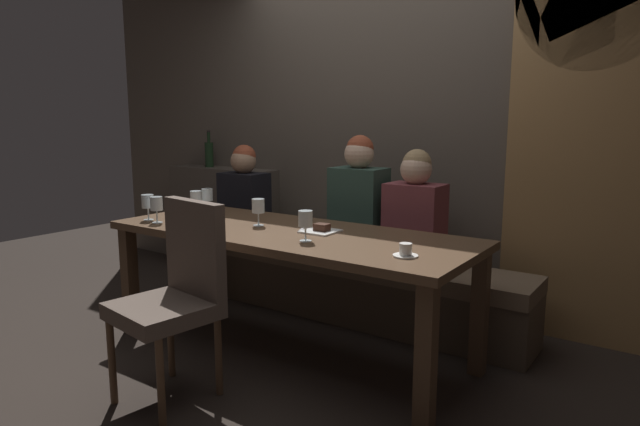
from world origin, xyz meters
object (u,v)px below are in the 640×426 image
at_px(chair_near_side, 177,287).
at_px(wine_glass_far_right, 207,195).
at_px(dining_table, 288,245).
at_px(banquette_bench, 351,285).
at_px(diner_far_end, 415,211).
at_px(wine_bottle_dark_red, 209,154).
at_px(wine_glass_center_back, 258,207).
at_px(diner_bearded, 359,199).
at_px(diner_redhead, 244,194).
at_px(wine_glass_near_right, 196,199).
at_px(wine_glass_end_right, 148,202).
at_px(dessert_plate, 321,230).
at_px(wine_glass_center_front, 305,220).
at_px(fork_on_table, 303,228).
at_px(espresso_cup, 406,251).
at_px(wine_glass_end_left, 156,204).

distance_m(chair_near_side, wine_glass_far_right, 1.19).
distance_m(dining_table, banquette_bench, 0.82).
bearing_deg(diner_far_end, chair_near_side, -112.20).
bearing_deg(diner_far_end, wine_bottle_dark_red, 171.96).
height_order(wine_bottle_dark_red, wine_glass_center_back, wine_bottle_dark_red).
relative_size(diner_bearded, wine_glass_far_right, 5.02).
height_order(diner_redhead, wine_glass_far_right, diner_redhead).
bearing_deg(diner_redhead, wine_glass_near_right, -75.29).
xyz_separation_m(wine_glass_end_right, dessert_plate, (1.12, 0.32, -0.10)).
height_order(diner_bearded, wine_glass_center_front, diner_bearded).
relative_size(banquette_bench, fork_on_table, 14.71).
height_order(wine_glass_center_back, dessert_plate, wine_glass_center_back).
bearing_deg(espresso_cup, diner_far_end, 112.59).
height_order(wine_glass_end_left, wine_glass_near_right, same).
relative_size(wine_bottle_dark_red, wine_glass_near_right, 1.99).
bearing_deg(diner_far_end, wine_glass_end_right, -144.87).
bearing_deg(dining_table, wine_glass_center_front, -34.59).
bearing_deg(chair_near_side, espresso_cup, 29.69).
distance_m(dining_table, dessert_plate, 0.22).
height_order(dining_table, wine_bottle_dark_red, wine_bottle_dark_red).
xyz_separation_m(banquette_bench, dessert_plate, (0.19, -0.64, 0.53)).
height_order(diner_far_end, wine_glass_end_right, diner_far_end).
bearing_deg(wine_glass_end_right, diner_redhead, 93.58).
bearing_deg(wine_glass_end_left, diner_redhead, 100.39).
xyz_separation_m(chair_near_side, wine_bottle_dark_red, (-1.57, 1.76, 0.51)).
bearing_deg(wine_glass_far_right, diner_bearded, 30.85).
relative_size(diner_bearded, wine_glass_center_back, 5.02).
bearing_deg(wine_bottle_dark_red, fork_on_table, -28.34).
relative_size(diner_redhead, wine_glass_center_back, 4.46).
height_order(wine_bottle_dark_red, wine_glass_near_right, wine_bottle_dark_red).
bearing_deg(espresso_cup, fork_on_table, 161.70).
distance_m(wine_glass_end_right, dessert_plate, 1.17).
relative_size(diner_redhead, diner_far_end, 0.99).
bearing_deg(fork_on_table, dining_table, -138.36).
bearing_deg(dessert_plate, wine_glass_end_right, -164.29).
relative_size(dining_table, wine_bottle_dark_red, 6.75).
height_order(diner_redhead, diner_bearded, diner_bearded).
bearing_deg(dining_table, wine_bottle_dark_red, 148.78).
bearing_deg(chair_near_side, wine_glass_end_left, 147.11).
bearing_deg(fork_on_table, wine_glass_center_front, -73.85).
height_order(diner_far_end, wine_bottle_dark_red, wine_bottle_dark_red).
bearing_deg(wine_bottle_dark_red, wine_glass_end_right, -59.02).
xyz_separation_m(banquette_bench, diner_redhead, (-0.99, 0.01, 0.57)).
distance_m(chair_near_side, wine_glass_end_right, 0.98).
bearing_deg(diner_redhead, banquette_bench, -0.65).
height_order(diner_bearded, fork_on_table, diner_bearded).
xyz_separation_m(chair_near_side, wine_glass_center_back, (-0.10, 0.73, 0.30)).
bearing_deg(diner_redhead, wine_glass_center_back, -42.73).
distance_m(chair_near_side, wine_glass_center_front, 0.73).
bearing_deg(diner_redhead, dining_table, -35.57).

